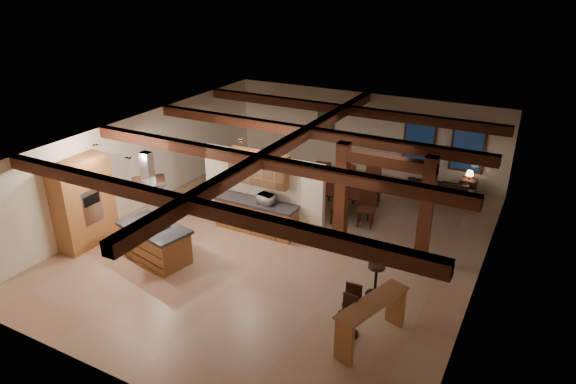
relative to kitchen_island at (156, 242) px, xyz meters
The scene contains 23 objects.
ground 3.47m from the kitchen_island, 44.01° to the left, with size 12.00×12.00×0.00m, color tan.
room_walls 3.67m from the kitchen_island, 44.01° to the left, with size 12.00×12.00×12.00m.
ceiling_beams 4.13m from the kitchen_island, 44.01° to the left, with size 10.00×12.00×0.28m.
timber_posts 5.89m from the kitchen_island, 30.14° to the left, with size 2.50×0.30×2.90m.
partition_wall 3.30m from the kitchen_island, 63.01° to the left, with size 3.80×0.18×2.20m, color white.
pantry_cabinet 2.32m from the kitchen_island, behind, with size 0.67×1.60×2.40m.
back_counter 2.90m from the kitchen_island, 59.51° to the left, with size 2.50×0.66×0.94m.
upper_display_cabinet 3.37m from the kitchen_island, 61.41° to the left, with size 1.80×0.36×0.95m.
range_hood 1.31m from the kitchen_island, ahead, with size 1.10×1.10×1.40m.
back_windows 9.90m from the kitchen_island, 57.65° to the left, with size 2.70×0.07×1.70m.
framed_art 8.47m from the kitchen_island, 83.35° to the left, with size 0.65×0.05×0.85m.
recessed_cans 2.44m from the kitchen_island, 97.96° to the left, with size 3.16×2.46×0.03m.
kitchen_island is the anchor object (origin of this frame).
dining_table 5.82m from the kitchen_island, 57.09° to the left, with size 1.91×1.06×0.67m, color #431A10.
sofa 9.22m from the kitchen_island, 52.90° to the left, with size 2.16×0.85×0.63m, color black.
microwave 3.15m from the kitchen_island, 53.89° to the left, with size 0.48×0.32×0.27m, color silver.
bar_counter 5.96m from the kitchen_island, ahead, with size 1.01×1.89×0.97m.
side_table 10.05m from the kitchen_island, 51.06° to the left, with size 0.48×0.48×0.60m, color #401C10.
table_lamp 10.06m from the kitchen_island, 51.06° to the left, with size 0.25×0.25×0.29m.
bar_stool_a 5.56m from the kitchen_island, ahead, with size 0.37×0.38×1.06m.
bar_stool_b 5.51m from the kitchen_island, ahead, with size 0.39×0.39×1.13m.
bar_stool_c 5.62m from the kitchen_island, 11.51° to the left, with size 0.43×0.43×1.24m.
dining_chairs 5.83m from the kitchen_island, 57.09° to the left, with size 2.40×2.40×1.33m.
Camera 1 is at (5.90, -10.91, 6.92)m, focal length 32.00 mm.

